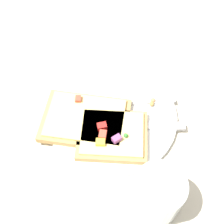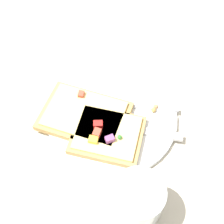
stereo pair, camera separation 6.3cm
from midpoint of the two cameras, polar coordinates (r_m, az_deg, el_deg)
The scene contains 8 objects.
ground_plane at distance 0.65m, azimuth 2.77°, elevation -1.28°, with size 4.00×4.00×0.00m, color #BCB29E.
plate at distance 0.64m, azimuth 2.79°, elevation -1.00°, with size 0.27×0.27×0.01m.
fork at distance 0.65m, azimuth 3.69°, elevation 1.34°, with size 0.19×0.15×0.01m.
knife at distance 0.62m, azimuth 7.28°, elevation -3.46°, with size 0.17×0.16×0.01m.
pizza_slice_main at distance 0.62m, azimuth -2.18°, elevation -0.86°, with size 0.20×0.21×0.03m.
pizza_slice_corner at distance 0.60m, azimuth 2.12°, elevation -4.39°, with size 0.17×0.17×0.03m.
crumb_scatter at distance 0.62m, azimuth 3.36°, elevation -1.74°, with size 0.18×0.11×0.01m.
drinking_glass at distance 0.53m, azimuth 8.18°, elevation -16.15°, with size 0.08×0.08×0.09m.
Camera 2 is at (0.18, 0.29, 0.55)m, focal length 50.00 mm.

